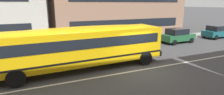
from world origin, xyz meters
The scene contains 6 objects.
ground_plane centered at (0.00, 0.00, 0.00)m, with size 400.00×400.00×0.00m, color #424244.
sidewalk_far centered at (0.00, 8.49, 0.01)m, with size 120.00×3.00×0.01m, color gray.
lane_centreline centered at (0.00, 0.00, 0.00)m, with size 110.00×0.16×0.01m, color silver.
school_bus centered at (-3.65, 1.87, 1.71)m, with size 12.95×3.08×2.88m.
parked_car_green_past_driveway centered at (8.42, 5.69, 0.84)m, with size 3.98×2.04×1.64m.
parked_car_teal_by_hydrant centered at (15.26, 5.88, 0.84)m, with size 3.95×1.98×1.64m.
Camera 1 is at (-6.27, -9.49, 4.37)m, focal length 28.16 mm.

